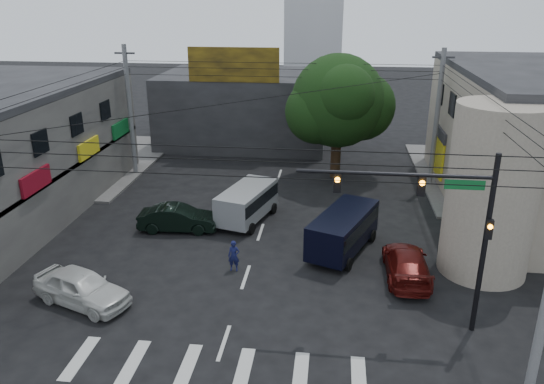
% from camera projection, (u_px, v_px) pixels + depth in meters
% --- Properties ---
extents(ground, '(160.00, 160.00, 0.00)m').
position_uv_depth(ground, '(238.00, 300.00, 22.80)').
color(ground, black).
rests_on(ground, ground).
extents(sidewalk_far_left, '(16.00, 16.00, 0.15)m').
position_uv_depth(sidewalk_far_left, '(53.00, 161.00, 41.51)').
color(sidewalk_far_left, '#514F4C').
rests_on(sidewalk_far_left, ground).
extents(sidewalk_far_right, '(16.00, 16.00, 0.15)m').
position_uv_depth(sidewalk_far_right, '(533.00, 179.00, 37.51)').
color(sidewalk_far_right, '#514F4C').
rests_on(sidewalk_far_right, ground).
extents(corner_column, '(4.00, 4.00, 8.00)m').
position_uv_depth(corner_column, '(492.00, 192.00, 23.89)').
color(corner_column, gray).
rests_on(corner_column, ground).
extents(building_far, '(14.00, 10.00, 6.00)m').
position_uv_depth(building_far, '(245.00, 108.00, 46.36)').
color(building_far, '#232326').
rests_on(building_far, ground).
extents(billboard, '(7.00, 0.30, 2.60)m').
position_uv_depth(billboard, '(234.00, 65.00, 40.30)').
color(billboard, olive).
rests_on(billboard, building_far).
extents(street_tree, '(6.40, 6.40, 8.70)m').
position_uv_depth(street_tree, '(338.00, 101.00, 36.24)').
color(street_tree, black).
rests_on(street_tree, ground).
extents(traffic_gantry, '(7.10, 0.35, 7.20)m').
position_uv_depth(traffic_gantry, '(442.00, 214.00, 19.30)').
color(traffic_gantry, black).
rests_on(traffic_gantry, ground).
extents(utility_pole_far_left, '(0.32, 0.32, 9.20)m').
position_uv_depth(utility_pole_far_left, '(130.00, 112.00, 37.23)').
color(utility_pole_far_left, '#59595B').
rests_on(utility_pole_far_left, ground).
extents(utility_pole_far_right, '(0.32, 0.32, 9.20)m').
position_uv_depth(utility_pole_far_right, '(437.00, 119.00, 34.89)').
color(utility_pole_far_right, '#59595B').
rests_on(utility_pole_far_right, ground).
extents(dark_sedan, '(2.12, 4.54, 1.43)m').
position_uv_depth(dark_sedan, '(178.00, 218.00, 29.32)').
color(dark_sedan, black).
rests_on(dark_sedan, ground).
extents(white_compact, '(4.77, 5.64, 1.51)m').
position_uv_depth(white_compact, '(82.00, 287.00, 22.33)').
color(white_compact, silver).
rests_on(white_compact, ground).
extents(maroon_sedan, '(2.03, 4.77, 1.37)m').
position_uv_depth(maroon_sedan, '(407.00, 264.00, 24.44)').
color(maroon_sedan, '#4B0D0A').
rests_on(maroon_sedan, ground).
extents(silver_minivan, '(5.68, 4.40, 2.00)m').
position_uv_depth(silver_minivan, '(247.00, 205.00, 30.45)').
color(silver_minivan, '#999CA0').
rests_on(silver_minivan, ground).
extents(navy_van, '(6.60, 5.56, 2.10)m').
position_uv_depth(navy_van, '(343.00, 232.00, 26.80)').
color(navy_van, black).
rests_on(navy_van, ground).
extents(traffic_officer, '(0.55, 0.37, 1.51)m').
position_uv_depth(traffic_officer, '(234.00, 256.00, 25.01)').
color(traffic_officer, '#11153E').
rests_on(traffic_officer, ground).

